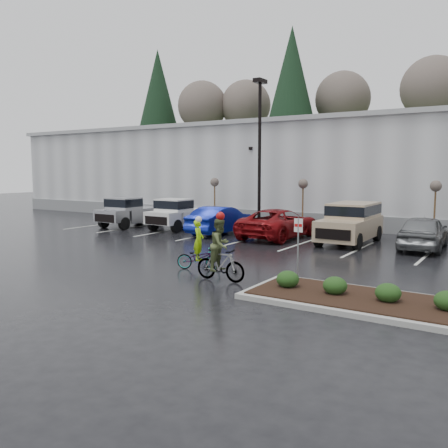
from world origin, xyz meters
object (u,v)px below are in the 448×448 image
Objects in this scene: car_red at (279,223)px; suv_tan at (350,223)px; cyclist_hivis at (199,253)px; cyclist_olive at (220,256)px; lamppost at (260,138)px; pickup_white at (183,213)px; sapling_east at (436,189)px; sapling_mid at (303,187)px; car_grey at (423,232)px; car_blue at (221,220)px; sapling_west at (215,185)px; fire_lane_sign at (298,242)px; pickup_silver at (133,211)px.

suv_tan is (3.91, 0.20, 0.22)m from car_red.
cyclist_olive is at bearing -145.59° from cyclist_hivis.
pickup_white is (-4.38, -2.12, -4.71)m from lamppost.
sapling_east is 14.33m from cyclist_hivis.
sapling_mid is at bearing 11.57° from cyclist_olive.
car_grey is at bearing -23.88° from cyclist_olive.
suv_tan is 9.79m from cyclist_hivis.
sapling_east is 8.41m from car_red.
car_red is at bearing 0.34° from car_grey.
sapling_west is at bearing -50.61° from car_blue.
suv_tan is at bearing -17.61° from sapling_west.
fire_lane_sign is 9.85m from car_grey.
sapling_mid is (6.50, 0.00, 0.00)m from sapling_west.
cyclist_olive is at bearing 124.18° from car_blue.
car_red is 2.86× the size of cyclist_hivis.
cyclist_hivis is (11.74, -8.93, -0.34)m from pickup_silver.
pickup_silver is (-8.02, -2.77, -4.71)m from lamppost.
fire_lane_sign is 0.93× the size of cyclist_olive.
suv_tan reaches higher than car_blue.
car_red is 10.67m from cyclist_olive.
car_grey is at bearing -12.51° from lamppost.
car_blue reaches higher than car_red.
sapling_mid is 1.36× the size of cyclist_olive.
cyclist_hivis is at bearing 56.27° from cyclist_olive.
cyclist_hivis is at bearing -72.37° from lamppost.
suv_tan is (-3.48, -3.34, -1.70)m from sapling_east.
lamppost reaches higher than sapling_mid.
pickup_white is 10.91m from suv_tan.
cyclist_hivis is (1.11, -9.17, -0.17)m from car_red.
car_blue is (3.04, -3.90, -1.91)m from sapling_west.
car_grey is at bearing -175.65° from car_red.
sapling_mid is 12.94m from cyclist_hivis.
suv_tan is (-1.28, 9.46, -0.38)m from fire_lane_sign.
cyclist_olive is (9.81, -10.71, -0.12)m from pickup_white.
fire_lane_sign is 9.56m from suv_tan.
suv_tan is at bearing -174.22° from car_blue.
sapling_mid is 13.92m from fire_lane_sign.
pickup_silver is 14.54m from suv_tan.
car_red is at bearing -3.42° from pickup_white.
sapling_mid is 14.26m from cyclist_olive.
suv_tan is at bearing -39.70° from sapling_mid.
sapling_east is 13.06m from fire_lane_sign.
cyclist_olive reaches higher than car_blue.
cyclist_hivis reaches higher than pickup_white.
lamppost is 10.48m from sapling_east.
car_grey is 2.36× the size of cyclist_hivis.
cyclist_olive is (5.42, -12.83, -4.83)m from lamppost.
car_blue is at bearing -52.06° from sapling_west.
sapling_east is (7.50, 0.00, 0.00)m from sapling_mid.
sapling_west is at bearing -14.99° from car_grey.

